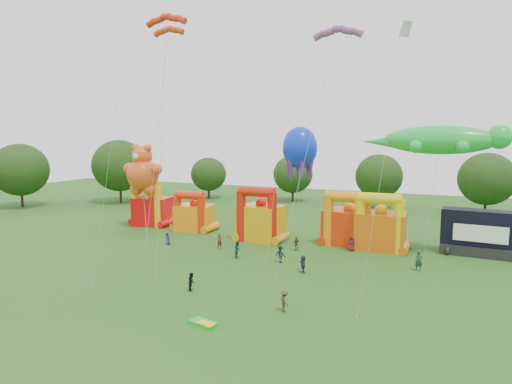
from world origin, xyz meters
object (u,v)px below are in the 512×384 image
at_px(bouncy_castle_0, 152,209).
at_px(stage_trailer, 479,233).
at_px(spectator_0, 168,238).
at_px(gecko_kite, 438,150).
at_px(bouncy_castle_2, 260,220).
at_px(teddy_bear_kite, 144,195).
at_px(octopus_kite, 299,170).
at_px(spectator_4, 296,244).

relative_size(bouncy_castle_0, stage_trailer, 0.80).
bearing_deg(spectator_0, gecko_kite, 30.56).
xyz_separation_m(bouncy_castle_2, teddy_bear_kite, (-16.81, -0.78, 2.29)).
bearing_deg(teddy_bear_kite, bouncy_castle_2, 2.66).
xyz_separation_m(stage_trailer, octopus_kite, (-19.92, -2.15, 6.44)).
bearing_deg(stage_trailer, bouncy_castle_0, -179.42).
distance_m(bouncy_castle_0, octopus_kite, 23.73).
bearing_deg(octopus_kite, stage_trailer, 6.17).
relative_size(teddy_bear_kite, octopus_kite, 0.84).
xyz_separation_m(bouncy_castle_0, teddy_bear_kite, (1.30, -3.43, 2.47)).
xyz_separation_m(bouncy_castle_2, spectator_0, (-9.28, -6.42, -1.81)).
bearing_deg(bouncy_castle_0, gecko_kite, -2.03).
bearing_deg(gecko_kite, octopus_kite, -178.62).
relative_size(teddy_bear_kite, gecko_kite, 0.79).
bearing_deg(spectator_0, octopus_kite, 43.62).
distance_m(bouncy_castle_2, gecko_kite, 21.93).
xyz_separation_m(bouncy_castle_0, stage_trailer, (42.69, 0.43, 0.01)).
distance_m(octopus_kite, spectator_0, 17.70).
height_order(teddy_bear_kite, spectator_0, teddy_bear_kite).
height_order(bouncy_castle_2, gecko_kite, gecko_kite).
relative_size(bouncy_castle_2, spectator_4, 4.34).
height_order(bouncy_castle_2, octopus_kite, octopus_kite).
bearing_deg(teddy_bear_kite, bouncy_castle_0, 110.84).
relative_size(bouncy_castle_2, teddy_bear_kite, 0.58).
height_order(bouncy_castle_0, teddy_bear_kite, teddy_bear_kite).
bearing_deg(bouncy_castle_0, octopus_kite, -4.32).
relative_size(bouncy_castle_0, octopus_kite, 0.45).
height_order(gecko_kite, octopus_kite, gecko_kite).
height_order(stage_trailer, spectator_4, stage_trailer).
bearing_deg(spectator_0, stage_trailer, 31.48).
bearing_deg(bouncy_castle_0, bouncy_castle_2, -8.31).
height_order(bouncy_castle_0, bouncy_castle_2, bouncy_castle_2).
distance_m(stage_trailer, spectator_0, 35.20).
xyz_separation_m(stage_trailer, spectator_0, (-33.85, -9.50, -1.64)).
bearing_deg(stage_trailer, spectator_0, -164.31).
distance_m(gecko_kite, spectator_4, 18.37).
relative_size(bouncy_castle_2, gecko_kite, 0.45).
height_order(bouncy_castle_2, stage_trailer, bouncy_castle_2).
distance_m(stage_trailer, spectator_4, 19.91).
xyz_separation_m(gecko_kite, spectator_4, (-14.36, -4.24, -10.65)).
height_order(teddy_bear_kite, gecko_kite, gecko_kite).
height_order(bouncy_castle_0, spectator_0, bouncy_castle_0).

